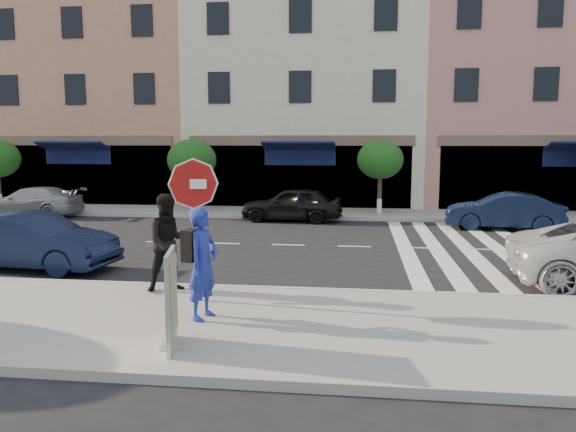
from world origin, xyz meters
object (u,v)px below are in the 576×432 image
object	(u,v)px
stop_sign	(194,199)
car_near_mid	(31,241)
poster_board	(172,301)
car_far_left	(31,202)
walker	(170,243)
photographer	(203,263)
car_far_mid	(292,204)
car_far_right	(503,211)

from	to	relation	value
stop_sign	car_near_mid	world-z (taller)	stop_sign
poster_board	car_far_left	size ratio (longest dim) A/B	0.34
walker	car_near_mid	world-z (taller)	walker
photographer	poster_board	world-z (taller)	photographer
walker	car_near_mid	bearing A→B (deg)	120.57
stop_sign	poster_board	bearing A→B (deg)	-88.91
poster_board	car_far_mid	world-z (taller)	poster_board
poster_board	car_far_left	world-z (taller)	poster_board
walker	car_far_left	size ratio (longest dim) A/B	0.46
car_far_left	car_near_mid	bearing A→B (deg)	32.39
stop_sign	car_far_right	size ratio (longest dim) A/B	0.68
car_far_left	poster_board	bearing A→B (deg)	38.45
stop_sign	car_near_mid	size ratio (longest dim) A/B	0.64
stop_sign	car_far_mid	xyz separation A→B (m)	(0.48, 11.71, -1.42)
stop_sign	poster_board	distance (m)	2.74
walker	car_far_mid	bearing A→B (deg)	50.30
stop_sign	poster_board	world-z (taller)	stop_sign
poster_board	car_far_mid	xyz separation A→B (m)	(0.13, 14.12, -0.18)
walker	car_far_mid	world-z (taller)	walker
car_far_mid	stop_sign	bearing A→B (deg)	0.59
photographer	car_near_mid	distance (m)	6.55
car_near_mid	stop_sign	bearing A→B (deg)	-111.68
stop_sign	photographer	size ratio (longest dim) A/B	1.41
car_near_mid	car_far_right	world-z (taller)	car_near_mid
poster_board	car_far_right	xyz separation A→B (m)	(7.87, 12.94, -0.19)
photographer	car_far_left	size ratio (longest dim) A/B	0.45
photographer	car_far_left	world-z (taller)	photographer
car_near_mid	car_far_mid	xyz separation A→B (m)	(5.43, 9.04, -0.02)
walker	car_near_mid	size ratio (longest dim) A/B	0.46
photographer	walker	xyz separation A→B (m)	(-1.15, 1.65, 0.03)
photographer	poster_board	bearing A→B (deg)	-168.88
stop_sign	photographer	xyz separation A→B (m)	(0.44, -1.03, -0.99)
stop_sign	car_far_mid	distance (m)	11.81
walker	car_far_left	distance (m)	14.79
poster_board	car_near_mid	bearing A→B (deg)	123.93
photographer	poster_board	size ratio (longest dim) A/B	1.32
photographer	car_far_right	xyz separation A→B (m)	(7.78, 11.56, -0.45)
poster_board	photographer	bearing A→B (deg)	73.95
walker	car_far_left	xyz separation A→B (m)	(-9.76, 11.10, -0.52)
poster_board	car_far_left	distance (m)	17.80
walker	poster_board	distance (m)	3.22
poster_board	car_near_mid	xyz separation A→B (m)	(-5.30, 5.08, -0.15)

